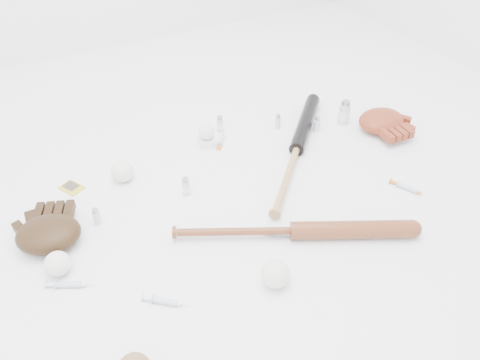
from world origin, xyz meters
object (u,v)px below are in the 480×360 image
glove_dark (48,234)px  pedestal (207,142)px  bat_dark (297,149)px  bat_wood (293,231)px

glove_dark → pedestal: glove_dark is taller
bat_dark → pedestal: (-0.28, 0.22, -0.01)m
bat_wood → glove_dark: bearing=-179.3°
bat_wood → bat_dark: bearing=82.1°
bat_dark → glove_dark: size_ratio=3.46×
bat_wood → pedestal: 0.59m
bat_dark → bat_wood: 0.45m
bat_dark → glove_dark: (-0.95, -0.02, 0.01)m
bat_dark → pedestal: bat_dark is taller
bat_wood → pedestal: bat_wood is taller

